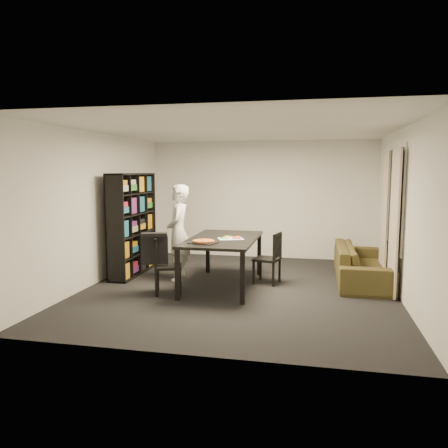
% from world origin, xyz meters
% --- Properties ---
extents(room, '(5.01, 5.51, 2.61)m').
position_xyz_m(room, '(0.00, 0.00, 1.30)').
color(room, black).
rests_on(room, ground).
extents(window_pane, '(0.02, 1.40, 1.60)m').
position_xyz_m(window_pane, '(2.48, 0.60, 1.50)').
color(window_pane, black).
rests_on(window_pane, room).
extents(window_frame, '(0.03, 1.52, 1.72)m').
position_xyz_m(window_frame, '(2.48, 0.60, 1.50)').
color(window_frame, white).
rests_on(window_frame, room).
extents(curtain_left, '(0.03, 0.70, 2.25)m').
position_xyz_m(curtain_left, '(2.40, 0.08, 1.15)').
color(curtain_left, beige).
rests_on(curtain_left, room).
extents(curtain_right, '(0.03, 0.70, 2.25)m').
position_xyz_m(curtain_right, '(2.40, 1.12, 1.15)').
color(curtain_right, beige).
rests_on(curtain_right, room).
extents(bookshelf, '(0.35, 1.50, 1.90)m').
position_xyz_m(bookshelf, '(-2.16, 0.60, 0.95)').
color(bookshelf, black).
rests_on(bookshelf, room).
extents(dining_table, '(1.10, 1.98, 0.83)m').
position_xyz_m(dining_table, '(-0.30, 0.06, 0.75)').
color(dining_table, black).
rests_on(dining_table, room).
extents(chair_left, '(0.53, 0.53, 0.91)m').
position_xyz_m(chair_left, '(-1.14, -0.56, 0.52)').
color(chair_left, black).
rests_on(chair_left, room).
extents(chair_right, '(0.49, 0.49, 0.89)m').
position_xyz_m(chair_right, '(0.49, 0.41, 0.51)').
color(chair_right, black).
rests_on(chair_right, room).
extents(draped_jacket, '(0.43, 0.29, 0.50)m').
position_xyz_m(draped_jacket, '(-1.26, -0.60, 0.75)').
color(draped_jacket, black).
rests_on(draped_jacket, chair_left).
extents(person, '(0.53, 0.70, 1.71)m').
position_xyz_m(person, '(-1.17, 0.35, 0.85)').
color(person, silver).
rests_on(person, room).
extents(baking_tray, '(0.46, 0.41, 0.01)m').
position_xyz_m(baking_tray, '(-0.49, -0.50, 0.83)').
color(baking_tray, black).
rests_on(baking_tray, dining_table).
extents(pepperoni_pizza, '(0.35, 0.35, 0.03)m').
position_xyz_m(pepperoni_pizza, '(-0.49, -0.48, 0.85)').
color(pepperoni_pizza, brown).
rests_on(pepperoni_pizza, dining_table).
extents(kitchen_towel, '(0.48, 0.43, 0.01)m').
position_xyz_m(kitchen_towel, '(-0.15, -0.01, 0.83)').
color(kitchen_towel, silver).
rests_on(kitchen_towel, dining_table).
extents(pizza_slices, '(0.39, 0.33, 0.01)m').
position_xyz_m(pizza_slices, '(-0.15, 0.06, 0.84)').
color(pizza_slices, gold).
rests_on(pizza_slices, dining_table).
extents(sofa, '(0.86, 2.19, 0.64)m').
position_xyz_m(sofa, '(2.03, 0.89, 0.32)').
color(sofa, '#3F4019').
rests_on(sofa, room).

